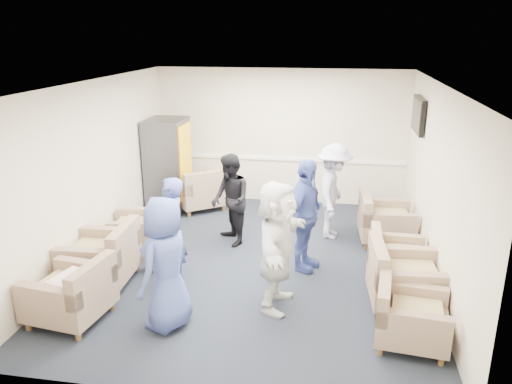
% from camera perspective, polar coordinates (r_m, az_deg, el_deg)
% --- Properties ---
extents(floor, '(6.00, 6.00, 0.00)m').
position_cam_1_polar(floor, '(7.70, 0.05, -8.10)').
color(floor, black).
rests_on(floor, ground).
extents(ceiling, '(6.00, 6.00, 0.00)m').
position_cam_1_polar(ceiling, '(6.96, 0.05, 12.32)').
color(ceiling, white).
rests_on(ceiling, back_wall).
extents(back_wall, '(5.00, 0.02, 2.70)m').
position_cam_1_polar(back_wall, '(10.10, 2.86, 6.31)').
color(back_wall, beige).
rests_on(back_wall, floor).
extents(front_wall, '(5.00, 0.02, 2.70)m').
position_cam_1_polar(front_wall, '(4.48, -6.33, -9.13)').
color(front_wall, beige).
rests_on(front_wall, floor).
extents(left_wall, '(0.02, 6.00, 2.70)m').
position_cam_1_polar(left_wall, '(8.00, -17.93, 2.34)').
color(left_wall, beige).
rests_on(left_wall, floor).
extents(right_wall, '(0.02, 6.00, 2.70)m').
position_cam_1_polar(right_wall, '(7.25, 19.92, 0.57)').
color(right_wall, beige).
rests_on(right_wall, floor).
extents(chair_rail, '(4.98, 0.04, 0.06)m').
position_cam_1_polar(chair_rail, '(10.18, 2.80, 3.80)').
color(chair_rail, white).
rests_on(chair_rail, back_wall).
extents(tv, '(0.10, 1.00, 0.58)m').
position_cam_1_polar(tv, '(8.83, 18.05, 8.37)').
color(tv, black).
rests_on(tv, right_wall).
extents(armchair_left_near, '(0.96, 0.96, 0.68)m').
position_cam_1_polar(armchair_left_near, '(6.53, -20.16, -11.03)').
color(armchair_left_near, '#8A7059').
rests_on(armchair_left_near, floor).
extents(armchair_left_mid, '(0.95, 0.95, 0.73)m').
position_cam_1_polar(armchair_left_mid, '(7.31, -17.00, -7.27)').
color(armchair_left_mid, '#8A7059').
rests_on(armchair_left_mid, floor).
extents(armchair_left_far, '(0.90, 0.90, 0.62)m').
position_cam_1_polar(armchair_left_far, '(8.30, -13.05, -4.26)').
color(armchair_left_far, '#8A7059').
rests_on(armchair_left_far, floor).
extents(armchair_right_near, '(0.86, 0.86, 0.62)m').
position_cam_1_polar(armchair_right_near, '(6.01, 16.88, -13.64)').
color(armchair_right_near, '#8A7059').
rests_on(armchair_right_near, floor).
extents(armchair_right_midnear, '(0.96, 0.96, 0.72)m').
position_cam_1_polar(armchair_right_midnear, '(6.69, 16.27, -9.71)').
color(armchair_right_midnear, '#8A7059').
rests_on(armchair_right_midnear, floor).
extents(armchair_right_midfar, '(0.78, 0.78, 0.62)m').
position_cam_1_polar(armchair_right_midfar, '(7.36, 15.52, -7.46)').
color(armchair_right_midfar, '#8A7059').
rests_on(armchair_right_midfar, floor).
extents(armchair_right_far, '(0.92, 0.92, 0.69)m').
position_cam_1_polar(armchair_right_far, '(8.58, 14.26, -3.38)').
color(armchair_right_far, '#8A7059').
rests_on(armchair_right_far, floor).
extents(armchair_corner, '(1.25, 1.25, 0.71)m').
position_cam_1_polar(armchair_corner, '(9.90, -6.37, 0.01)').
color(armchair_corner, '#8A7059').
rests_on(armchair_corner, floor).
extents(vending_machine, '(0.73, 0.85, 1.80)m').
position_cam_1_polar(vending_machine, '(9.85, -9.99, 3.06)').
color(vending_machine, '#494950').
rests_on(vending_machine, floor).
extents(backpack, '(0.29, 0.25, 0.43)m').
position_cam_1_polar(backpack, '(7.55, -11.35, -7.19)').
color(backpack, black).
rests_on(backpack, floor).
extents(pillow, '(0.45, 0.54, 0.14)m').
position_cam_1_polar(pillow, '(6.46, -20.37, -9.59)').
color(pillow, white).
rests_on(pillow, armchair_left_near).
extents(person_front_left, '(0.73, 0.91, 1.62)m').
position_cam_1_polar(person_front_left, '(5.93, -10.29, -8.09)').
color(person_front_left, '#4355A0').
rests_on(person_front_left, floor).
extents(person_mid_left, '(0.38, 0.57, 1.55)m').
position_cam_1_polar(person_mid_left, '(6.88, -9.64, -4.61)').
color(person_mid_left, '#4355A0').
rests_on(person_mid_left, floor).
extents(person_back_left, '(0.87, 0.93, 1.52)m').
position_cam_1_polar(person_back_left, '(8.12, -2.94, -0.93)').
color(person_back_left, black).
rests_on(person_back_left, floor).
extents(person_back_right, '(0.71, 1.11, 1.62)m').
position_cam_1_polar(person_back_right, '(8.47, 8.85, 0.05)').
color(person_back_right, white).
rests_on(person_back_right, floor).
extents(person_mid_right, '(0.72, 1.06, 1.68)m').
position_cam_1_polar(person_mid_right, '(7.24, 5.61, -2.71)').
color(person_mid_right, '#4355A0').
rests_on(person_mid_right, floor).
extents(person_front_right, '(0.64, 1.60, 1.68)m').
position_cam_1_polar(person_front_right, '(6.23, 2.42, -6.16)').
color(person_front_right, white).
rests_on(person_front_right, floor).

